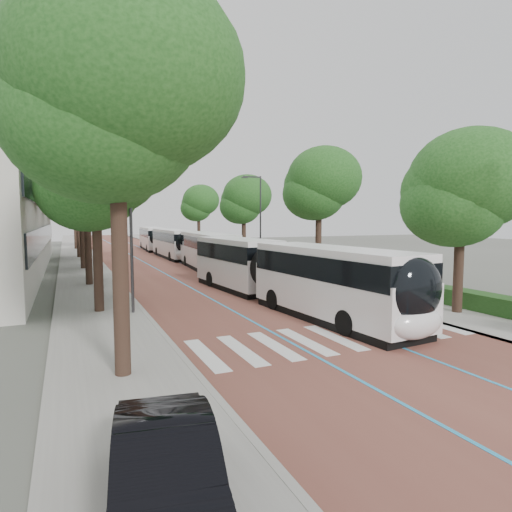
{
  "coord_description": "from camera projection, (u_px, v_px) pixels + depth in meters",
  "views": [
    {
      "loc": [
        -8.83,
        -12.08,
        4.44
      ],
      "look_at": [
        0.67,
        9.22,
        2.4
      ],
      "focal_mm": 30.0,
      "sensor_mm": 36.0,
      "label": 1
    }
  ],
  "objects": [
    {
      "name": "sidewalk_right",
      "position": [
        207.0,
        253.0,
        54.4
      ],
      "size": [
        4.0,
        140.0,
        0.12
      ],
      "primitive_type": "cube",
      "color": "gray",
      "rests_on": "ground"
    },
    {
      "name": "sidewalk_left",
      "position": [
        79.0,
        258.0,
        48.31
      ],
      "size": [
        4.0,
        140.0,
        0.12
      ],
      "primitive_type": "cube",
      "color": "gray",
      "rests_on": "ground"
    },
    {
      "name": "bus_queued_1",
      "position": [
        174.0,
        244.0,
        48.16
      ],
      "size": [
        2.62,
        12.42,
        3.2
      ],
      "rotation": [
        0.0,
        0.0,
        -0.01
      ],
      "color": "silver",
      "rests_on": "ground"
    },
    {
      "name": "trees_right",
      "position": [
        280.0,
        198.0,
        35.75
      ],
      "size": [
        5.47,
        47.19,
        8.94
      ],
      "color": "black",
      "rests_on": "ground"
    },
    {
      "name": "kerb_left",
      "position": [
        97.0,
        257.0,
        49.08
      ],
      "size": [
        0.2,
        140.0,
        0.14
      ],
      "primitive_type": "cube",
      "color": "gray",
      "rests_on": "ground"
    },
    {
      "name": "trees_left",
      "position": [
        82.0,
        189.0,
        34.36
      ],
      "size": [
        6.43,
        60.96,
        10.19
      ],
      "color": "black",
      "rests_on": "ground"
    },
    {
      "name": "lane_line_left",
      "position": [
        133.0,
        256.0,
        50.71
      ],
      "size": [
        0.12,
        126.0,
        0.01
      ],
      "primitive_type": "cube",
      "color": "#2995CD",
      "rests_on": "road"
    },
    {
      "name": "lamp_post_left",
      "position": [
        131.0,
        226.0,
        19.41
      ],
      "size": [
        0.14,
        0.14,
        8.0
      ],
      "primitive_type": "cylinder",
      "color": "#333335",
      "rests_on": "sidewalk_left"
    },
    {
      "name": "streetlight_far",
      "position": [
        259.0,
        214.0,
        37.25
      ],
      "size": [
        1.82,
        0.2,
        8.0
      ],
      "color": "#333335",
      "rests_on": "sidewalk_right"
    },
    {
      "name": "bus_queued_0",
      "position": [
        209.0,
        252.0,
        36.58
      ],
      "size": [
        3.31,
        12.53,
        3.2
      ],
      "rotation": [
        0.0,
        0.0,
        -0.07
      ],
      "color": "silver",
      "rests_on": "ground"
    },
    {
      "name": "bus_queued_2",
      "position": [
        153.0,
        239.0,
        60.65
      ],
      "size": [
        3.24,
        12.52,
        3.2
      ],
      "rotation": [
        0.0,
        0.0,
        -0.06
      ],
      "color": "silver",
      "rests_on": "ground"
    },
    {
      "name": "road",
      "position": [
        147.0,
        256.0,
        51.36
      ],
      "size": [
        11.0,
        140.0,
        0.02
      ],
      "primitive_type": "cube",
      "color": "brown",
      "rests_on": "ground"
    },
    {
      "name": "zebra_crossing",
      "position": [
        334.0,
        337.0,
        15.96
      ],
      "size": [
        10.55,
        3.6,
        0.01
      ],
      "color": "silver",
      "rests_on": "ground"
    },
    {
      "name": "kerb_right",
      "position": [
        192.0,
        254.0,
        53.62
      ],
      "size": [
        0.2,
        140.0,
        0.14
      ],
      "primitive_type": "cube",
      "color": "gray",
      "rests_on": "ground"
    },
    {
      "name": "lead_bus",
      "position": [
        285.0,
        273.0,
        22.0
      ],
      "size": [
        3.88,
        18.53,
        3.2
      ],
      "rotation": [
        0.0,
        0.0,
        0.08
      ],
      "color": "black",
      "rests_on": "ground"
    },
    {
      "name": "lane_line_right",
      "position": [
        160.0,
        255.0,
        52.0
      ],
      "size": [
        0.12,
        126.0,
        0.01
      ],
      "primitive_type": "cube",
      "color": "#2995CD",
      "rests_on": "road"
    },
    {
      "name": "ground",
      "position": [
        346.0,
        346.0,
        14.97
      ],
      "size": [
        160.0,
        160.0,
        0.0
      ],
      "primitive_type": "plane",
      "color": "#51544C",
      "rests_on": "ground"
    },
    {
      "name": "parked_car",
      "position": [
        166.0,
        474.0,
        6.07
      ],
      "size": [
        2.09,
        4.4,
        1.39
      ],
      "primitive_type": "imported",
      "rotation": [
        0.0,
        0.0,
        -0.15
      ],
      "color": "black",
      "rests_on": "sidewalk_left"
    }
  ]
}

